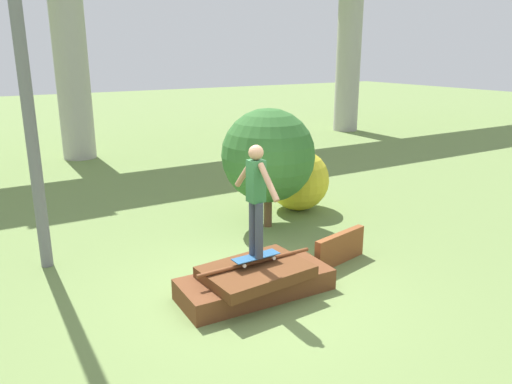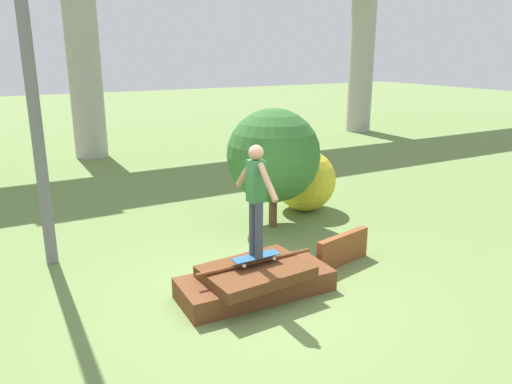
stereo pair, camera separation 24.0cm
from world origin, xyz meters
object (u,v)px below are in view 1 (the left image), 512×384
skateboard (256,257)px  skater (256,193)px  utility_pole (16,8)px  bush_yellow_flowering (298,180)px  tree_behind_left (268,156)px

skateboard → skater: 1.00m
skater → utility_pole: utility_pole is taller
skater → bush_yellow_flowering: bearing=45.9°
skateboard → tree_behind_left: (1.84, 2.55, 0.90)m
skater → bush_yellow_flowering: size_ratio=1.18×
utility_pole → skater: bearing=-48.0°
bush_yellow_flowering → utility_pole: bearing=-176.5°
tree_behind_left → bush_yellow_flowering: (1.25, 0.63, -0.82)m
tree_behind_left → bush_yellow_flowering: tree_behind_left is taller
utility_pole → bush_yellow_flowering: bearing=3.5°
tree_behind_left → bush_yellow_flowering: 1.62m
skater → tree_behind_left: 3.15m
skater → tree_behind_left: size_ratio=0.67×
skater → bush_yellow_flowering: skater is taller
skater → utility_pole: 4.62m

